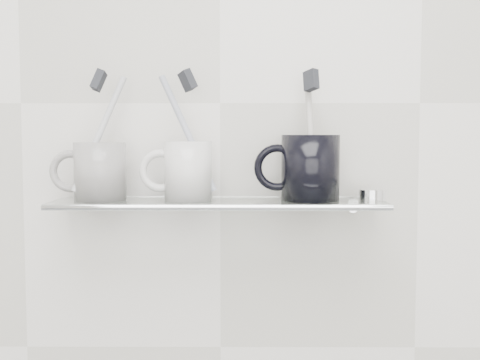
{
  "coord_description": "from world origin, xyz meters",
  "views": [
    {
      "loc": [
        0.04,
        0.13,
        1.2
      ],
      "look_at": [
        0.03,
        1.04,
        1.13
      ],
      "focal_mm": 45.0,
      "sensor_mm": 36.0,
      "label": 1
    }
  ],
  "objects_px": {
    "mug_center": "(188,171)",
    "mug_left": "(100,171)",
    "shelf_glass": "(219,203)",
    "mug_right": "(310,168)"
  },
  "relations": [
    {
      "from": "mug_center",
      "to": "mug_left",
      "type": "bearing_deg",
      "value": -171.07
    },
    {
      "from": "shelf_glass",
      "to": "mug_center",
      "type": "bearing_deg",
      "value": 173.88
    },
    {
      "from": "shelf_glass",
      "to": "mug_left",
      "type": "distance_m",
      "value": 0.19
    },
    {
      "from": "mug_left",
      "to": "mug_center",
      "type": "relative_size",
      "value": 0.98
    },
    {
      "from": "shelf_glass",
      "to": "mug_right",
      "type": "relative_size",
      "value": 5.04
    },
    {
      "from": "mug_center",
      "to": "mug_right",
      "type": "distance_m",
      "value": 0.19
    },
    {
      "from": "mug_left",
      "to": "mug_right",
      "type": "height_order",
      "value": "mug_right"
    },
    {
      "from": "mug_center",
      "to": "mug_right",
      "type": "xyz_separation_m",
      "value": [
        0.19,
        0.0,
        0.0
      ]
    },
    {
      "from": "shelf_glass",
      "to": "mug_left",
      "type": "bearing_deg",
      "value": 178.42
    },
    {
      "from": "shelf_glass",
      "to": "mug_right",
      "type": "xyz_separation_m",
      "value": [
        0.14,
        0.0,
        0.05
      ]
    }
  ]
}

